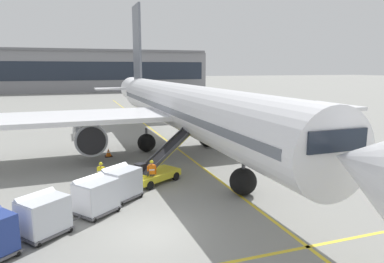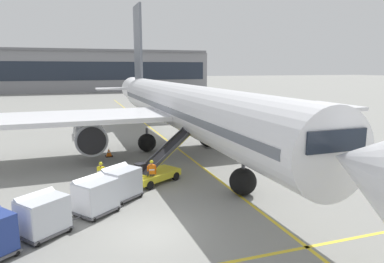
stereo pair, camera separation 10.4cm
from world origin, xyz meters
TOP-DOWN VIEW (x-y plane):
  - ground_plane at (0.00, 0.00)m, footprint 600.00×600.00m
  - parked_airplane at (5.85, 14.55)m, footprint 35.80×46.15m
  - belt_loader at (1.85, 6.99)m, footprint 5.09×3.79m
  - baggage_cart_lead at (-0.83, 4.60)m, footprint 2.64×2.49m
  - baggage_cart_second at (-2.34, 2.98)m, footprint 2.64×2.49m
  - baggage_cart_third at (-4.71, 1.29)m, footprint 2.64×2.49m
  - ground_crew_by_loader at (1.28, 6.05)m, footprint 0.57×0.29m
  - ground_crew_by_carts at (-1.76, 6.64)m, footprint 0.47×0.42m
  - safety_cone_engine_keepout at (-0.54, 14.76)m, footprint 0.61×0.61m
  - apron_guidance_line_lead_in at (5.83, 13.73)m, footprint 0.20×110.00m
  - apron_guidance_line_stop_bar at (5.87, -3.43)m, footprint 12.00×0.20m
  - terminal_building at (-9.84, 105.87)m, footprint 99.79×19.46m

SIDE VIEW (x-z plane):
  - ground_plane at x=0.00m, z-range 0.00..0.00m
  - apron_guidance_line_lead_in at x=5.83m, z-range 0.00..0.01m
  - apron_guidance_line_stop_bar at x=5.87m, z-range 0.00..0.01m
  - safety_cone_engine_keepout at x=-0.54m, z-range -0.01..0.69m
  - belt_loader at x=1.85m, z-range -0.72..2.51m
  - ground_crew_by_loader at x=1.28m, z-range 0.13..1.87m
  - ground_crew_by_carts at x=-1.76m, z-range 0.13..1.87m
  - baggage_cart_lead at x=-0.83m, z-range 0.04..1.96m
  - baggage_cart_second at x=-2.34m, z-range 0.04..1.96m
  - baggage_cart_third at x=-4.71m, z-range 0.04..1.96m
  - parked_airplane at x=5.85m, z-range -3.83..11.82m
  - terminal_building at x=-9.84m, z-range -0.05..13.10m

